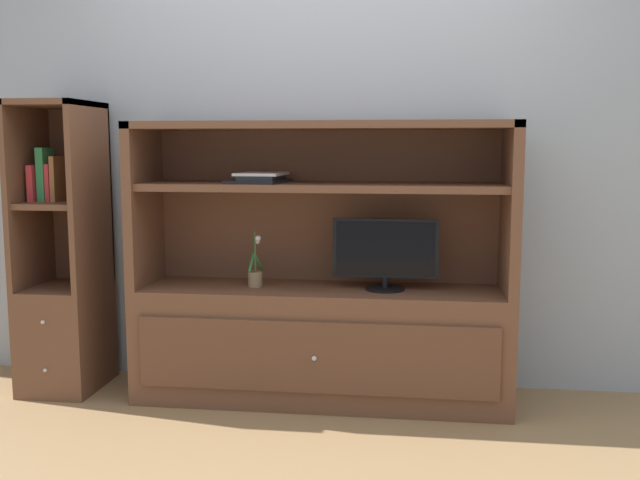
# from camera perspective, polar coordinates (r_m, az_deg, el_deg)

# --- Properties ---
(ground_plane) EXTENTS (8.00, 8.00, 0.00)m
(ground_plane) POSITION_cam_1_polar(r_m,az_deg,el_deg) (3.39, -0.80, -14.81)
(ground_plane) COLOR #99754C
(painted_rear_wall) EXTENTS (6.00, 0.10, 2.80)m
(painted_rear_wall) POSITION_cam_1_polar(r_m,az_deg,el_deg) (3.88, 0.78, 9.18)
(painted_rear_wall) COLOR #9EA8B2
(painted_rear_wall) RESTS_ON ground_plane
(media_console) EXTENTS (1.88, 0.50, 1.40)m
(media_console) POSITION_cam_1_polar(r_m,az_deg,el_deg) (3.64, 0.12, -5.78)
(media_console) COLOR brown
(media_console) RESTS_ON ground_plane
(tv_monitor) EXTENTS (0.52, 0.20, 0.36)m
(tv_monitor) POSITION_cam_1_polar(r_m,az_deg,el_deg) (3.54, 5.23, -1.00)
(tv_monitor) COLOR black
(tv_monitor) RESTS_ON media_console
(potted_plant) EXTENTS (0.07, 0.13, 0.28)m
(potted_plant) POSITION_cam_1_polar(r_m,az_deg,el_deg) (3.64, -5.16, -2.79)
(potted_plant) COLOR #8C7251
(potted_plant) RESTS_ON media_console
(magazine_stack) EXTENTS (0.30, 0.37, 0.05)m
(magazine_stack) POSITION_cam_1_polar(r_m,az_deg,el_deg) (3.59, -4.78, 4.96)
(magazine_stack) COLOR black
(magazine_stack) RESTS_ON media_console
(bookshelf_tall) EXTENTS (0.37, 0.47, 1.52)m
(bookshelf_tall) POSITION_cam_1_polar(r_m,az_deg,el_deg) (4.03, -19.66, -3.85)
(bookshelf_tall) COLOR brown
(bookshelf_tall) RESTS_ON ground_plane
(upright_book_row) EXTENTS (0.14, 0.18, 0.28)m
(upright_book_row) POSITION_cam_1_polar(r_m,az_deg,el_deg) (3.99, -20.94, 4.56)
(upright_book_row) COLOR red
(upright_book_row) RESTS_ON bookshelf_tall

